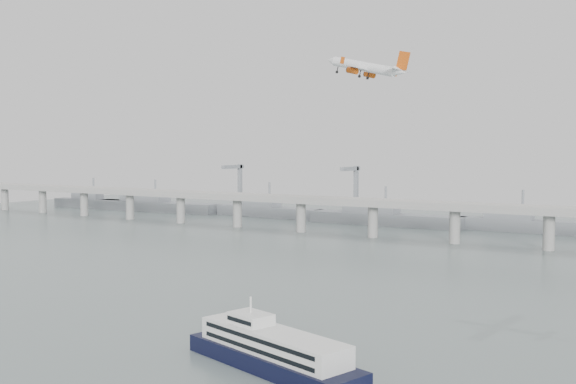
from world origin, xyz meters
The scene contains 5 objects.
ground centered at (0.00, 0.00, 0.00)m, with size 900.00×900.00×0.00m, color slate.
bridge centered at (-1.15, 200.00, 17.65)m, with size 800.00×22.00×23.90m.
distant_fleet centered at (-155.36, 265.08, 6.22)m, with size 453.00×60.90×40.00m.
ferry centered at (51.22, -34.72, 4.40)m, with size 84.01×33.01×16.22m.
airliner centered at (27.20, 66.95, 83.63)m, with size 38.38×35.03×11.60m.
Camera 1 is at (137.49, -167.21, 52.49)m, focal length 42.00 mm.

